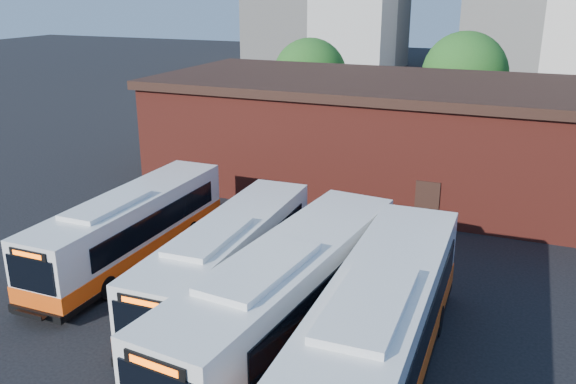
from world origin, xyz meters
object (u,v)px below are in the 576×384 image
at_px(bus_west, 131,231).
at_px(bus_east, 379,336).
at_px(bus_midwest, 228,263).
at_px(bus_mideast, 286,301).

xyz_separation_m(bus_west, bus_east, (12.11, -4.48, 0.22)).
relative_size(bus_midwest, bus_mideast, 0.88).
xyz_separation_m(bus_midwest, bus_east, (6.69, -3.18, 0.22)).
height_order(bus_west, bus_midwest, bus_west).
relative_size(bus_west, bus_midwest, 1.00).
relative_size(bus_mideast, bus_east, 0.99).
bearing_deg(bus_west, bus_midwest, -13.40).
bearing_deg(bus_mideast, bus_west, 163.95).
height_order(bus_west, bus_mideast, bus_mideast).
xyz_separation_m(bus_midwest, bus_mideast, (3.31, -2.22, 0.19)).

